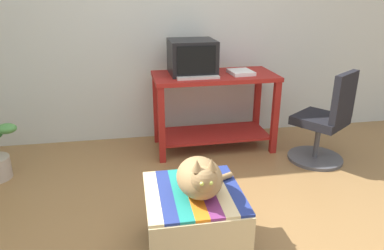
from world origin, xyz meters
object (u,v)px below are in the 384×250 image
(desk, at_px, (214,99))
(keyboard, at_px, (197,77))
(ottoman_with_blanket, at_px, (193,221))
(cat, at_px, (200,177))
(book, at_px, (241,72))
(office_chair, at_px, (325,124))
(tv_monitor, at_px, (192,57))

(desk, relative_size, keyboard, 3.03)
(ottoman_with_blanket, bearing_deg, cat, -55.57)
(ottoman_with_blanket, relative_size, cat, 1.57)
(book, relative_size, cat, 0.66)
(desk, bearing_deg, cat, -107.08)
(keyboard, height_order, office_chair, office_chair)
(desk, bearing_deg, keyboard, -146.92)
(keyboard, bearing_deg, book, 10.65)
(office_chair, bearing_deg, desk, -64.16)
(office_chair, bearing_deg, book, -70.18)
(keyboard, relative_size, ottoman_with_blanket, 0.67)
(book, bearing_deg, desk, 166.37)
(keyboard, xyz_separation_m, ottoman_with_blanket, (-0.29, -1.41, -0.58))
(desk, distance_m, keyboard, 0.36)
(tv_monitor, xyz_separation_m, keyboard, (0.02, -0.20, -0.15))
(tv_monitor, bearing_deg, keyboard, -86.45)
(desk, xyz_separation_m, ottoman_with_blanket, (-0.49, -1.54, -0.31))
(desk, bearing_deg, ottoman_with_blanket, -108.58)
(tv_monitor, distance_m, cat, 1.72)
(keyboard, distance_m, office_chair, 1.27)
(cat, bearing_deg, tv_monitor, 81.43)
(ottoman_with_blanket, bearing_deg, desk, 72.40)
(keyboard, relative_size, cat, 1.05)
(book, distance_m, office_chair, 0.93)
(keyboard, height_order, cat, keyboard)
(desk, distance_m, book, 0.38)
(tv_monitor, relative_size, ottoman_with_blanket, 0.75)
(cat, bearing_deg, keyboard, 79.69)
(book, relative_size, office_chair, 0.28)
(book, height_order, ottoman_with_blanket, book)
(ottoman_with_blanket, height_order, office_chair, office_chair)
(cat, bearing_deg, desk, 73.78)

